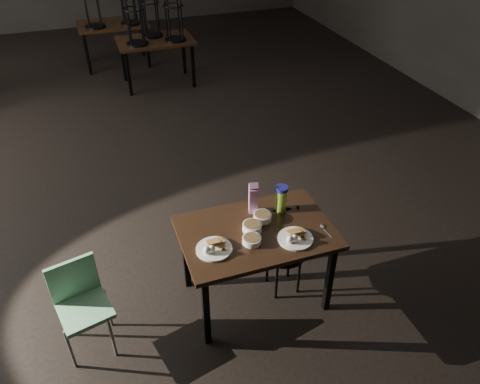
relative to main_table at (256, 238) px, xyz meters
name	(u,v)px	position (x,y,z in m)	size (l,w,h in m)	color
main_table	(256,238)	(0.00, 0.00, 0.00)	(1.20, 0.80, 0.75)	black
plate_left	(214,248)	(-0.38, -0.11, 0.10)	(0.27, 0.27, 0.09)	white
plate_right	(295,237)	(0.24, -0.20, 0.10)	(0.27, 0.27, 0.09)	white
bowl_near	(252,227)	(-0.03, 0.02, 0.11)	(0.15, 0.15, 0.06)	white
bowl_far	(262,217)	(0.09, 0.11, 0.11)	(0.15, 0.15, 0.06)	white
bowl_big	(252,240)	(-0.09, -0.12, 0.11)	(0.15, 0.15, 0.05)	white
juice_carton	(253,198)	(0.06, 0.24, 0.21)	(0.09, 0.09, 0.29)	#941B82
water_bottle	(281,198)	(0.28, 0.18, 0.20)	(0.11, 0.11, 0.23)	#A5DF41
spoon	(323,227)	(0.51, -0.14, 0.08)	(0.04, 0.17, 0.01)	silver
bentwood_chair	(283,244)	(0.28, 0.08, -0.21)	(0.38, 0.38, 0.77)	black
school_chair	(81,300)	(-1.39, 0.00, -0.20)	(0.43, 0.43, 0.78)	#79BD92
bg_table_right	(155,38)	(0.13, 4.92, 0.11)	(1.20, 0.80, 1.48)	black
bg_table_far	(113,24)	(-0.41, 6.03, 0.08)	(1.20, 0.80, 1.48)	black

